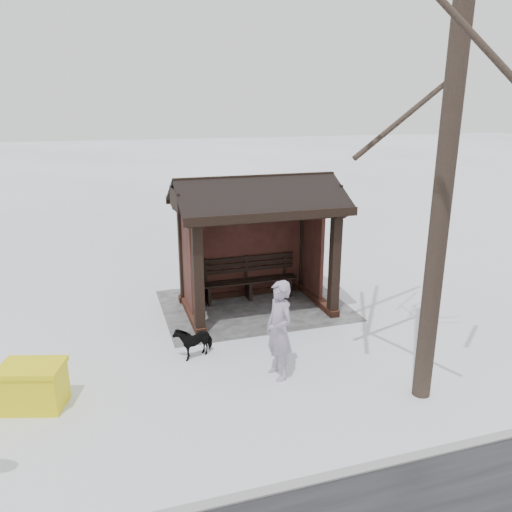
{
  "coord_description": "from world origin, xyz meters",
  "views": [
    {
      "loc": [
        3.2,
        10.21,
        4.53
      ],
      "look_at": [
        0.26,
        0.8,
        1.53
      ],
      "focal_mm": 35.0,
      "sensor_mm": 36.0,
      "label": 1
    }
  ],
  "objects": [
    {
      "name": "kerb",
      "position": [
        0.0,
        5.5,
        0.01
      ],
      "size": [
        120.0,
        0.15,
        0.06
      ],
      "primitive_type": "cube",
      "color": "gray",
      "rests_on": "ground"
    },
    {
      "name": "trampled_patch",
      "position": [
        0.0,
        -0.2,
        0.01
      ],
      "size": [
        4.2,
        3.2,
        0.02
      ],
      "primitive_type": "cube",
      "color": "gray",
      "rests_on": "ground"
    },
    {
      "name": "bus_shelter",
      "position": [
        0.0,
        -0.16,
        2.17
      ],
      "size": [
        3.6,
        2.4,
        3.09
      ],
      "color": "#3D2016",
      "rests_on": "ground"
    },
    {
      "name": "ground",
      "position": [
        0.0,
        0.0,
        0.0
      ],
      "size": [
        120.0,
        120.0,
        0.0
      ],
      "primitive_type": "plane",
      "color": "white",
      "rests_on": "ground"
    },
    {
      "name": "pedestrian",
      "position": [
        0.53,
        2.97,
        0.87
      ],
      "size": [
        0.53,
        0.7,
        1.75
      ],
      "primitive_type": "imported",
      "rotation": [
        0.0,
        0.0,
        1.76
      ],
      "color": "#9A8DA5",
      "rests_on": "ground"
    },
    {
      "name": "grit_bin",
      "position": [
        4.47,
        2.7,
        0.37
      ],
      "size": [
        1.09,
        0.89,
        0.73
      ],
      "rotation": [
        0.0,
        0.0,
        -0.29
      ],
      "color": "yellow",
      "rests_on": "ground"
    },
    {
      "name": "dog",
      "position": [
        1.79,
        1.79,
        0.31
      ],
      "size": [
        0.8,
        0.6,
        0.62
      ],
      "primitive_type": "imported",
      "rotation": [
        0.0,
        0.0,
        1.99
      ],
      "color": "black",
      "rests_on": "ground"
    }
  ]
}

